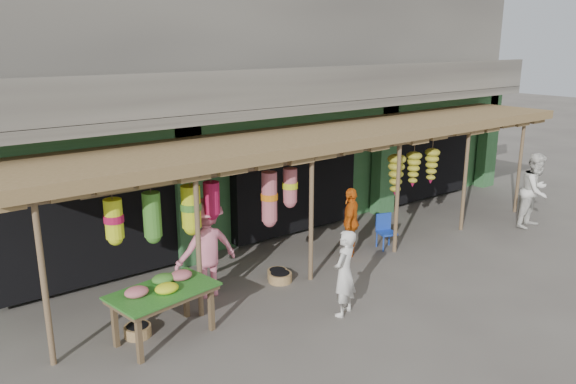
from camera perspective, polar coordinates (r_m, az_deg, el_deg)
ground at (r=12.54m, az=7.00°, el=-6.77°), size 80.00×80.00×0.00m
building at (r=15.50m, az=-5.54°, el=10.33°), size 16.40×6.80×7.00m
awning at (r=12.31m, az=4.35°, el=5.35°), size 14.00×2.70×2.79m
flower_table at (r=9.27m, az=-12.60°, el=-9.86°), size 1.78×1.21×0.99m
blue_chair at (r=13.16m, az=9.86°, el=-3.74°), size 0.48×0.49×0.80m
basket_left at (r=9.71m, az=-15.02°, el=-13.47°), size 0.48×0.48×0.18m
basket_mid at (r=11.31m, az=-0.81°, el=-8.66°), size 0.59×0.59×0.18m
basket_right at (r=11.46m, az=-1.08°, el=-8.33°), size 0.41×0.41×0.18m
person_front at (r=9.83m, az=5.75°, el=-8.20°), size 0.66×0.56×1.55m
person_right at (r=15.58m, az=23.83°, el=0.14°), size 0.98×0.79×1.93m
person_vendor at (r=12.51m, az=6.39°, el=-3.01°), size 0.96×0.85×1.55m
person_shopper at (r=10.54m, az=-8.34°, el=-5.63°), size 1.26×0.77×1.90m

